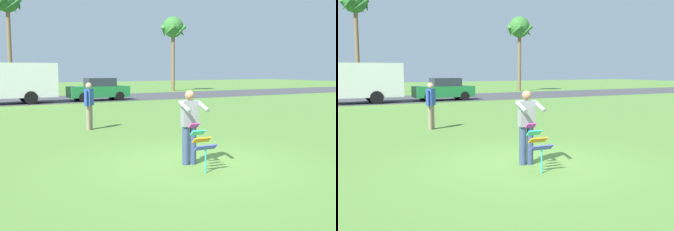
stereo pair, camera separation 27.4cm
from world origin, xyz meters
The scene contains 9 objects.
ground_plane centered at (0.00, 0.00, 0.00)m, with size 120.00×120.00×0.00m, color #568438.
road_strip centered at (0.00, 21.61, 0.01)m, with size 120.00×8.00×0.01m, color #424247.
person_kite_flyer centered at (-0.17, -0.08, 0.95)m, with size 0.63×0.72×1.73m.
kite_held centered at (-0.28, -0.72, 0.67)m, with size 0.52×0.65×1.03m.
parked_truck_red_cab centered at (-1.41, 19.21, 1.41)m, with size 6.71×2.14×2.62m.
parked_car_green centered at (4.60, 19.20, 0.77)m, with size 4.25×1.93×1.60m.
palm_tree_right_near centered at (0.33, 30.02, 7.78)m, with size 2.58×2.71×9.26m.
palm_tree_centre_far centered at (15.52, 27.33, 6.15)m, with size 2.58×2.71×7.49m.
person_walker_near centered at (-0.44, 6.28, 0.93)m, with size 0.42×0.44×1.73m.
Camera 1 is at (-5.10, -7.69, 2.21)m, focal length 42.37 mm.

